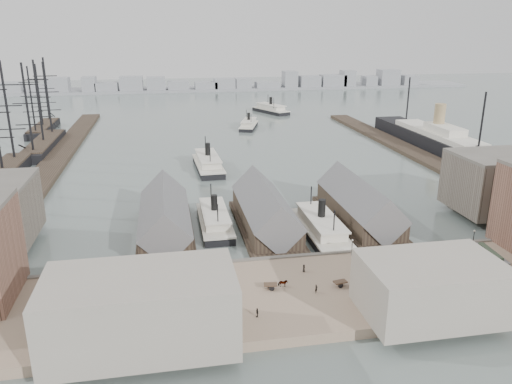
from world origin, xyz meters
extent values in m
plane|color=#576461|center=(0.00, 0.00, 0.00)|extent=(900.00, 900.00, 0.00)
cube|color=#8B735D|center=(0.00, -20.00, 1.00)|extent=(180.00, 30.00, 2.00)
cube|color=#59544C|center=(0.00, -5.20, 1.15)|extent=(180.00, 1.20, 2.30)
cube|color=#2D231C|center=(-68.00, 100.00, 0.80)|extent=(10.00, 220.00, 1.60)
cube|color=#2D231C|center=(78.00, 90.00, 0.80)|extent=(10.00, 180.00, 1.60)
cube|color=#2D231C|center=(-26.00, 16.00, 0.60)|extent=(14.00, 42.00, 1.20)
cube|color=#2D231C|center=(-26.00, 17.00, 3.70)|extent=(12.00, 36.00, 5.00)
cube|color=#59595B|center=(-26.00, 17.00, 6.30)|extent=(12.60, 37.00, 12.60)
cube|color=#2D231C|center=(0.00, 16.00, 0.60)|extent=(14.00, 42.00, 1.20)
cube|color=#2D231C|center=(0.00, 17.00, 3.70)|extent=(12.00, 36.00, 5.00)
cube|color=#59595B|center=(0.00, 17.00, 6.30)|extent=(12.60, 37.00, 12.60)
cube|color=#2D231C|center=(26.00, 16.00, 0.60)|extent=(14.00, 42.00, 1.20)
cube|color=#2D231C|center=(26.00, 17.00, 3.70)|extent=(12.00, 36.00, 5.00)
cube|color=#59595B|center=(26.00, 17.00, 6.30)|extent=(12.60, 37.00, 12.60)
cube|color=#60564C|center=(68.00, 15.00, 9.50)|extent=(28.00, 20.00, 15.00)
cube|color=gray|center=(20.00, -32.00, 7.00)|extent=(24.00, 16.00, 10.00)
cube|color=gray|center=(-30.00, -32.00, 8.00)|extent=(30.00, 16.00, 12.00)
cylinder|color=black|center=(-45.00, -7.00, 3.80)|extent=(0.16, 0.16, 3.60)
sphere|color=silver|center=(-45.00, -7.00, 5.70)|extent=(0.44, 0.44, 0.44)
cylinder|color=black|center=(-15.00, -7.00, 3.80)|extent=(0.16, 0.16, 3.60)
sphere|color=silver|center=(-15.00, -7.00, 5.70)|extent=(0.44, 0.44, 0.44)
cylinder|color=black|center=(15.00, -7.00, 3.80)|extent=(0.16, 0.16, 3.60)
sphere|color=silver|center=(15.00, -7.00, 5.70)|extent=(0.44, 0.44, 0.44)
cylinder|color=black|center=(45.00, -7.00, 3.80)|extent=(0.16, 0.16, 3.60)
sphere|color=silver|center=(45.00, -7.00, 5.70)|extent=(0.44, 0.44, 0.44)
cube|color=gray|center=(0.00, 340.00, 1.00)|extent=(500.00, 40.00, 2.00)
cube|color=gray|center=(-145.16, 330.00, 5.14)|extent=(20.65, 14.00, 10.28)
cube|color=gray|center=(-123.57, 330.00, 3.62)|extent=(14.71, 14.00, 7.23)
cube|color=gray|center=(-107.98, 330.00, 6.62)|extent=(17.63, 14.00, 13.23)
cube|color=gray|center=(-83.49, 330.00, 6.79)|extent=(10.74, 14.00, 13.58)
cube|color=gray|center=(-69.86, 330.00, 4.32)|extent=(18.06, 14.00, 8.64)
cube|color=gray|center=(-49.92, 330.00, 6.64)|extent=(18.55, 14.00, 13.29)
cube|color=gray|center=(-29.70, 330.00, 6.24)|extent=(15.33, 14.00, 12.47)
cube|color=gray|center=(-11.29, 330.00, 4.36)|extent=(17.56, 14.00, 8.72)
cube|color=gray|center=(11.96, 330.00, 3.82)|extent=(18.76, 14.00, 7.63)
cube|color=gray|center=(27.85, 330.00, 5.17)|extent=(17.61, 14.00, 10.35)
cube|color=gray|center=(44.04, 330.00, 5.15)|extent=(13.38, 14.00, 10.30)
cube|color=gray|center=(65.61, 330.00, 3.38)|extent=(20.73, 14.00, 6.75)
cube|color=gray|center=(85.69, 330.00, 7.79)|extent=(11.51, 14.00, 15.57)
cube|color=gray|center=(103.47, 330.00, 5.63)|extent=(18.17, 14.00, 11.26)
cube|color=gray|center=(125.20, 330.00, 5.92)|extent=(21.81, 14.00, 11.83)
cube|color=gray|center=(139.05, 330.00, 7.75)|extent=(11.12, 14.00, 15.50)
cube|color=gray|center=(159.69, 330.00, 5.14)|extent=(10.90, 14.00, 10.29)
cube|color=gray|center=(177.90, 330.00, 7.86)|extent=(17.95, 14.00, 15.72)
cube|color=gray|center=(197.92, 330.00, 5.26)|extent=(14.21, 14.00, 10.51)
cube|color=black|center=(-13.00, 20.44, 0.86)|extent=(7.60, 26.61, 1.71)
cube|color=silver|center=(-13.00, 20.44, 2.09)|extent=(7.98, 26.61, 0.48)
cube|color=silver|center=(-13.00, 20.44, 3.42)|extent=(6.18, 19.01, 2.09)
cube|color=silver|center=(-13.00, 20.44, 4.75)|extent=(6.65, 20.91, 0.38)
cylinder|color=black|center=(-13.00, 20.44, 6.84)|extent=(1.71, 1.71, 4.28)
cylinder|color=black|center=(-13.00, 29.00, 6.65)|extent=(0.29, 0.29, 5.70)
cylinder|color=black|center=(-13.00, 11.89, 6.65)|extent=(0.29, 0.29, 5.70)
cube|color=black|center=(13.00, 9.32, 0.94)|extent=(8.36, 29.24, 1.88)
cube|color=silver|center=(13.00, 9.32, 2.30)|extent=(8.77, 29.24, 0.52)
cube|color=silver|center=(13.00, 9.32, 3.76)|extent=(6.79, 20.89, 2.30)
cube|color=silver|center=(13.00, 9.32, 5.22)|extent=(7.31, 22.98, 0.42)
cylinder|color=black|center=(13.00, 9.32, 7.52)|extent=(1.88, 1.88, 4.70)
cylinder|color=black|center=(13.00, 18.72, 7.31)|extent=(0.31, 0.31, 6.27)
cylinder|color=black|center=(13.00, -0.08, 7.31)|extent=(0.31, 0.31, 6.27)
cube|color=black|center=(-9.41, 78.38, 0.97)|extent=(9.71, 30.34, 1.93)
cube|color=silver|center=(-9.41, 78.38, 2.36)|extent=(10.14, 30.36, 0.54)
cube|color=silver|center=(-9.41, 78.38, 3.86)|extent=(7.78, 21.71, 2.36)
cube|color=silver|center=(-9.41, 78.38, 5.36)|extent=(8.40, 23.87, 0.43)
cylinder|color=black|center=(-9.41, 78.38, 7.72)|extent=(1.93, 1.93, 4.83)
cylinder|color=black|center=(-9.41, 88.04, 7.51)|extent=(0.32, 0.32, 6.44)
cylinder|color=black|center=(-9.41, 68.73, 7.51)|extent=(0.32, 0.32, 6.44)
cube|color=black|center=(19.49, 156.81, 0.78)|extent=(13.99, 25.39, 1.57)
cube|color=silver|center=(19.49, 156.81, 1.92)|extent=(14.32, 25.49, 0.44)
cube|color=silver|center=(19.49, 156.81, 3.14)|extent=(10.65, 18.34, 1.92)
cube|color=silver|center=(19.49, 156.81, 4.36)|extent=(11.59, 20.14, 0.35)
cylinder|color=black|center=(19.49, 156.81, 6.28)|extent=(1.57, 1.57, 3.92)
cylinder|color=black|center=(19.49, 164.66, 6.11)|extent=(0.26, 0.26, 5.23)
cylinder|color=black|center=(19.49, 148.96, 6.11)|extent=(0.26, 0.26, 5.23)
cube|color=black|center=(41.84, 204.96, 0.94)|extent=(19.56, 30.17, 1.88)
cube|color=silver|center=(41.84, 204.96, 2.30)|extent=(19.95, 30.35, 0.52)
cube|color=silver|center=(41.84, 204.96, 3.77)|extent=(14.73, 21.89, 2.30)
cube|color=silver|center=(41.84, 204.96, 5.23)|extent=(16.05, 24.01, 0.42)
cylinder|color=black|center=(41.84, 204.96, 7.53)|extent=(1.88, 1.88, 4.71)
cylinder|color=black|center=(41.84, 214.38, 7.33)|extent=(0.31, 0.31, 6.28)
cylinder|color=black|center=(41.84, 195.54, 7.33)|extent=(0.31, 0.31, 6.28)
cylinder|color=black|center=(-81.19, 93.04, 21.56)|extent=(0.86, 0.86, 36.66)
cube|color=black|center=(-77.15, 123.83, 1.87)|extent=(9.34, 53.97, 3.74)
cube|color=#2D231C|center=(-77.15, 123.83, 4.05)|extent=(8.82, 48.57, 0.62)
cylinder|color=black|center=(-77.15, 104.94, 20.76)|extent=(0.83, 0.83, 35.29)
cylinder|color=black|center=(-77.15, 123.83, 20.76)|extent=(0.83, 0.83, 35.29)
cylinder|color=black|center=(-77.15, 142.72, 20.76)|extent=(0.83, 0.83, 35.29)
cube|color=black|center=(-86.13, 165.93, 1.66)|extent=(8.30, 46.11, 3.32)
cube|color=#2D231C|center=(-86.13, 165.93, 3.60)|extent=(7.84, 41.50, 0.55)
cylinder|color=black|center=(-86.13, 149.79, 18.44)|extent=(0.74, 0.74, 31.35)
cylinder|color=black|center=(-86.13, 165.93, 18.44)|extent=(0.74, 0.74, 31.35)
cylinder|color=black|center=(-86.13, 182.07, 18.44)|extent=(0.74, 0.74, 31.35)
cube|color=black|center=(92.00, 92.65, 3.17)|extent=(13.76, 100.54, 6.35)
cube|color=silver|center=(92.00, 92.65, 7.41)|extent=(11.64, 58.21, 2.12)
cube|color=silver|center=(92.00, 87.36, 10.05)|extent=(8.47, 21.17, 3.17)
cylinder|color=tan|center=(92.00, 92.65, 14.82)|extent=(4.66, 4.66, 10.58)
cube|color=black|center=(41.17, -18.50, 2.40)|extent=(3.32, 9.76, 0.81)
cube|color=#293627|center=(41.17, -18.50, 4.12)|extent=(3.47, 10.27, 2.62)
cube|color=#59595B|center=(41.17, -18.50, 5.58)|extent=(3.70, 10.69, 0.30)
imported|color=black|center=(-35.43, -16.39, 2.75)|extent=(1.41, 1.27, 1.49)
cube|color=#3F2D21|center=(-38.03, -16.52, 2.90)|extent=(2.67, 1.62, 0.25)
cylinder|color=black|center=(-37.99, -17.22, 2.55)|extent=(1.10, 0.13, 1.10)
cylinder|color=black|center=(-38.06, -15.82, 2.55)|extent=(1.10, 0.13, 1.10)
imported|color=black|center=(-3.56, -18.26, 2.78)|extent=(1.95, 1.13, 1.55)
cube|color=#3F2D21|center=(-6.13, -18.68, 2.90)|extent=(2.81, 1.90, 0.25)
cylinder|color=black|center=(-6.01, -19.38, 2.55)|extent=(1.10, 0.26, 1.10)
cylinder|color=black|center=(-6.24, -17.99, 2.55)|extent=(1.10, 0.26, 1.10)
imported|color=black|center=(10.20, -20.56, 2.84)|extent=(1.71, 1.90, 1.68)
cube|color=#3F2D21|center=(7.64, -20.10, 2.90)|extent=(2.83, 1.94, 0.25)
cylinder|color=black|center=(7.52, -20.79, 2.55)|extent=(1.10, 0.28, 1.10)
cylinder|color=black|center=(7.77, -19.41, 2.55)|extent=(1.10, 0.28, 1.10)
imported|color=black|center=(-42.41, -8.42, 2.91)|extent=(0.76, 0.82, 1.82)
imported|color=black|center=(-38.24, -23.20, 2.78)|extent=(0.95, 0.89, 1.56)
imported|color=black|center=(-19.93, -10.10, 2.82)|extent=(1.08, 0.64, 1.64)
imported|color=black|center=(-10.50, -27.91, 2.87)|extent=(0.58, 1.07, 1.73)
imported|color=black|center=(2.28, -12.70, 2.81)|extent=(0.55, 0.81, 1.62)
imported|color=black|center=(2.24, -21.65, 2.87)|extent=(0.78, 0.73, 1.74)
imported|color=black|center=(24.64, -11.62, 2.80)|extent=(0.99, 0.94, 1.60)
imported|color=black|center=(27.14, -27.45, 2.88)|extent=(1.28, 0.96, 1.76)
imported|color=black|center=(42.52, -13.72, 2.82)|extent=(0.70, 1.04, 1.64)
camera|label=1|loc=(-24.70, -103.46, 50.41)|focal=35.00mm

